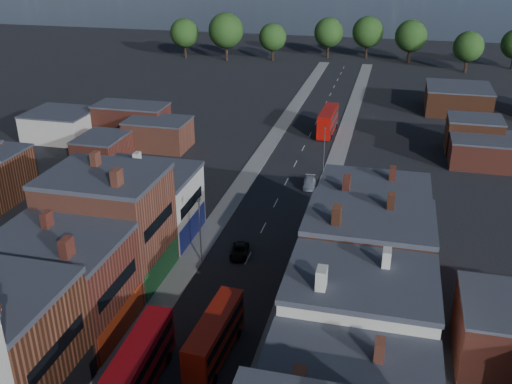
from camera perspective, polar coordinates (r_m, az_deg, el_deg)
The scene contains 9 objects.
pavement_west at distance 85.65m, azimuth -1.98°, elevation -0.06°, with size 3.00×200.00×0.12m, color gray.
pavement_east at distance 83.33m, azimuth 6.66°, elevation -0.94°, with size 3.00×200.00×0.12m, color gray.
lamp_post_2 at distance 66.13m, azimuth -5.63°, elevation -3.41°, with size 0.25×0.70×8.12m.
lamp_post_3 at distance 90.91m, azimuth 6.84°, elevation 4.40°, with size 0.25×0.70×8.12m.
bus_0 at distance 50.87m, azimuth -11.56°, elevation -16.49°, with size 2.99×10.67×4.57m.
bus_1 at distance 53.05m, azimuth -4.15°, elevation -14.18°, with size 2.96×10.14×4.33m.
bus_2 at distance 112.12m, azimuth 7.20°, elevation 7.07°, with size 3.03×11.15×4.79m.
car_2 at distance 69.07m, azimuth -1.67°, elevation -5.89°, with size 2.02×4.38×1.22m, color black.
car_3 at distance 87.89m, azimuth 5.37°, elevation 0.91°, with size 1.80×4.43×1.29m, color silver.
Camera 1 is at (15.03, -25.08, 35.21)m, focal length 40.00 mm.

